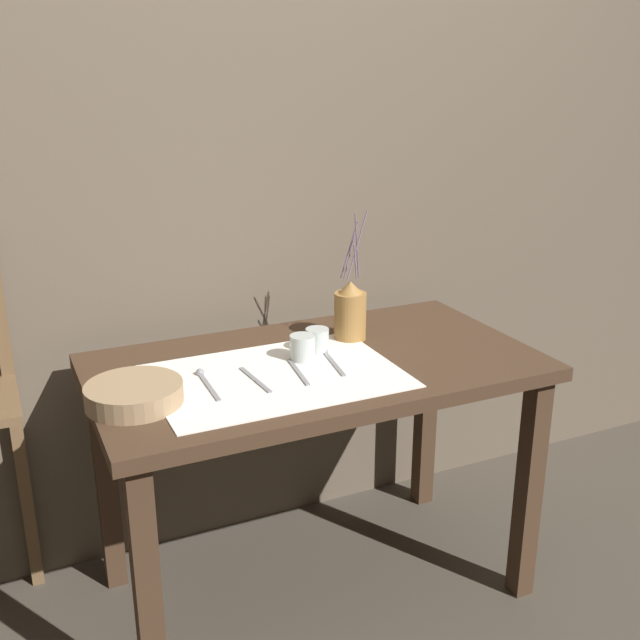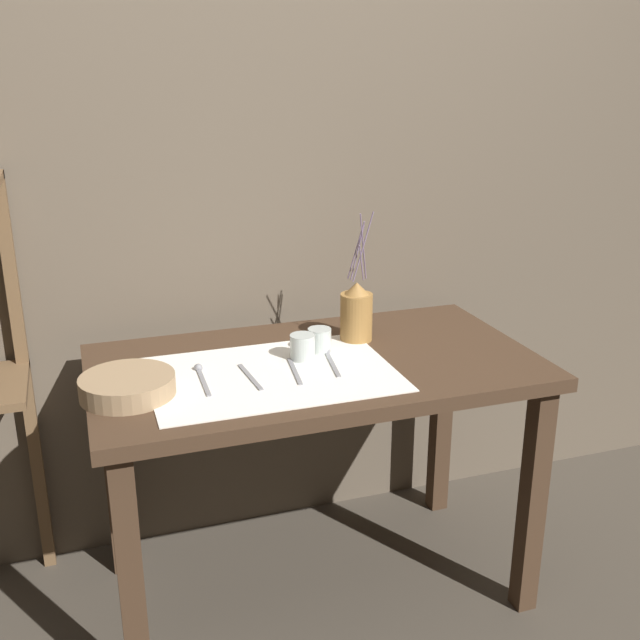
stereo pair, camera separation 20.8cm
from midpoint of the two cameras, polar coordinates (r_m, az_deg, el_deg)
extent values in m
plane|color=#473F35|center=(2.50, 2.19, -19.60)|extent=(12.00, 12.00, 0.00)
cube|color=brown|center=(2.42, -1.33, 10.38)|extent=(7.00, 0.06, 2.40)
cube|color=#422D1E|center=(2.12, 2.44, -3.67)|extent=(1.25, 0.69, 0.04)
cube|color=#422D1E|center=(1.96, -11.12, -19.19)|extent=(0.06, 0.06, 0.72)
cube|color=#422D1E|center=(2.33, 18.44, -13.03)|extent=(0.06, 0.06, 0.72)
cube|color=#422D1E|center=(2.43, -13.04, -11.11)|extent=(0.06, 0.06, 0.72)
cube|color=#422D1E|center=(2.74, 11.38, -7.36)|extent=(0.06, 0.06, 0.72)
cube|color=brown|center=(2.40, -19.22, -4.70)|extent=(0.04, 0.04, 1.28)
cube|color=white|center=(2.02, -0.74, -4.20)|extent=(0.66, 0.46, 0.00)
cylinder|color=olive|center=(2.26, 5.42, 0.18)|extent=(0.10, 0.10, 0.15)
cone|color=olive|center=(2.23, 5.49, 2.39)|extent=(0.07, 0.07, 0.04)
cylinder|color=slate|center=(2.19, 6.04, 5.52)|extent=(0.05, 0.05, 0.21)
cylinder|color=slate|center=(2.21, 5.89, 4.32)|extent=(0.03, 0.03, 0.12)
cylinder|color=slate|center=(2.21, 5.46, 5.26)|extent=(0.04, 0.05, 0.18)
cylinder|color=slate|center=(2.22, 5.55, 5.08)|extent=(0.04, 0.02, 0.17)
cylinder|color=slate|center=(2.19, 6.03, 5.50)|extent=(0.05, 0.03, 0.21)
cylinder|color=#9E7F5B|center=(1.92, -11.48, -5.01)|extent=(0.24, 0.24, 0.05)
cylinder|color=#B7C1BC|center=(2.11, 1.48, -2.11)|extent=(0.07, 0.07, 0.07)
cylinder|color=#B7C1BC|center=(2.17, 2.71, -1.57)|extent=(0.07, 0.07, 0.07)
cube|color=gray|center=(1.97, -5.90, -4.78)|extent=(0.02, 0.19, 0.00)
sphere|color=gray|center=(2.05, -6.42, -3.71)|extent=(0.02, 0.02, 0.02)
cube|color=gray|center=(1.99, -2.38, -4.41)|extent=(0.03, 0.19, 0.00)
cube|color=gray|center=(2.03, 0.99, -3.96)|extent=(0.03, 0.19, 0.00)
cube|color=gray|center=(2.08, 3.82, -3.41)|extent=(0.04, 0.18, 0.00)
sphere|color=gray|center=(2.16, 3.24, -2.43)|extent=(0.02, 0.02, 0.02)
camera|label=1|loc=(0.10, -87.14, 0.98)|focal=42.00mm
camera|label=2|loc=(0.10, 92.86, -0.98)|focal=42.00mm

